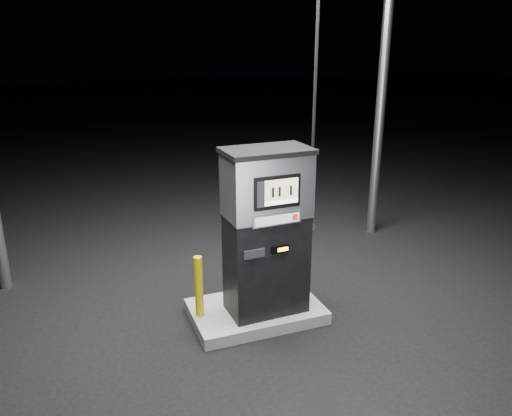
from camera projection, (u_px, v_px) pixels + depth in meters
name	position (u px, v px, depth m)	size (l,w,h in m)	color
ground	(256.00, 316.00, 6.27)	(80.00, 80.00, 0.00)	black
pump_island	(256.00, 311.00, 6.25)	(1.60, 1.00, 0.15)	slate
fuel_dispenser	(267.00, 231.00, 5.83)	(1.11, 0.63, 4.17)	black
bollard_left	(199.00, 287.00, 5.90)	(0.10, 0.10, 0.77)	gold
bollard_right	(304.00, 267.00, 6.09)	(0.14, 0.14, 1.03)	gold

